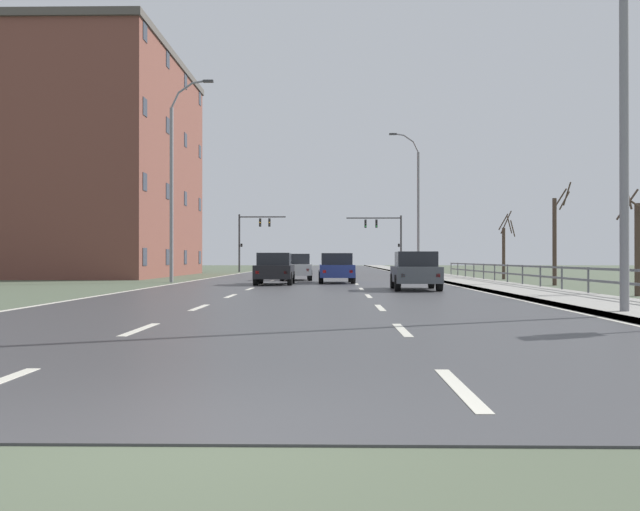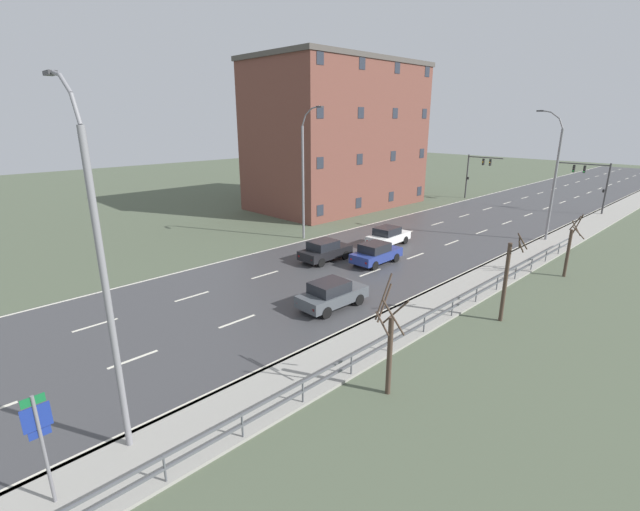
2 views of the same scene
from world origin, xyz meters
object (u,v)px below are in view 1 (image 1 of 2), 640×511
(car_far_left, at_px, (336,268))
(brick_building, at_px, (98,166))
(traffic_signal_left, at_px, (251,232))
(car_far_right, at_px, (415,270))
(car_distant, at_px, (275,268))
(street_lamp_foreground, at_px, (619,66))
(traffic_signal_right, at_px, (387,233))
(car_near_right, at_px, (296,267))
(street_lamp_left_bank, at_px, (174,183))
(street_lamp_midground, at_px, (417,205))

(car_far_left, distance_m, brick_building, 23.98)
(traffic_signal_left, bearing_deg, car_far_left, -75.04)
(car_far_right, height_order, car_distant, same)
(street_lamp_foreground, relative_size, car_far_right, 2.74)
(traffic_signal_right, height_order, brick_building, brick_building)
(street_lamp_foreground, height_order, car_far_left, street_lamp_foreground)
(traffic_signal_left, bearing_deg, brick_building, -121.10)
(car_near_right, height_order, car_far_right, same)
(car_distant, height_order, brick_building, brick_building)
(street_lamp_foreground, xyz_separation_m, car_distant, (-9.20, 18.13, -4.78))
(car_near_right, bearing_deg, traffic_signal_right, 70.86)
(street_lamp_foreground, relative_size, street_lamp_left_bank, 1.03)
(car_near_right, relative_size, car_far_left, 1.01)
(traffic_signal_left, distance_m, car_distant, 32.96)
(traffic_signal_right, relative_size, traffic_signal_left, 0.99)
(car_near_right, bearing_deg, street_lamp_midground, 48.64)
(traffic_signal_left, bearing_deg, car_distant, -81.17)
(street_lamp_foreground, height_order, street_lamp_midground, street_lamp_foreground)
(car_far_right, bearing_deg, street_lamp_left_bank, 144.59)
(street_lamp_left_bank, height_order, car_far_left, street_lamp_left_bank)
(car_far_right, height_order, car_far_left, same)
(street_lamp_foreground, bearing_deg, street_lamp_left_bank, 124.95)
(car_far_right, distance_m, car_distant, 8.42)
(car_far_right, relative_size, car_distant, 1.01)
(car_far_right, bearing_deg, car_near_right, 115.40)
(traffic_signal_right, xyz_separation_m, traffic_signal_left, (-13.24, -0.64, 0.00))
(traffic_signal_right, relative_size, car_far_right, 1.34)
(street_lamp_left_bank, relative_size, traffic_signal_left, 1.96)
(car_far_left, bearing_deg, street_lamp_foreground, -74.68)
(traffic_signal_right, bearing_deg, street_lamp_foreground, -88.89)
(street_lamp_foreground, height_order, car_distant, street_lamp_foreground)
(street_lamp_foreground, xyz_separation_m, car_far_left, (-6.14, 20.28, -4.78))
(street_lamp_foreground, distance_m, car_far_right, 13.67)
(street_lamp_left_bank, relative_size, car_far_right, 2.66)
(car_far_left, bearing_deg, car_distant, -146.53)
(street_lamp_left_bank, bearing_deg, car_far_left, -7.16)
(street_lamp_foreground, xyz_separation_m, car_near_right, (-8.50, 24.81, -4.78))
(street_lamp_midground, bearing_deg, traffic_signal_left, 133.60)
(street_lamp_midground, bearing_deg, street_lamp_foreground, -89.98)
(car_near_right, distance_m, car_distant, 6.71)
(car_far_right, bearing_deg, car_distant, 138.90)
(street_lamp_foreground, xyz_separation_m, brick_building, (-23.75, 34.78, 2.57))
(traffic_signal_right, bearing_deg, car_far_right, -92.94)
(traffic_signal_left, distance_m, car_far_left, 31.50)
(street_lamp_midground, bearing_deg, car_far_left, -111.75)
(street_lamp_foreground, bearing_deg, car_far_left, 106.85)
(car_distant, distance_m, brick_building, 23.31)
(street_lamp_foreground, distance_m, brick_building, 42.20)
(traffic_signal_right, height_order, car_near_right, traffic_signal_right)
(street_lamp_foreground, distance_m, street_lamp_left_bank, 26.08)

